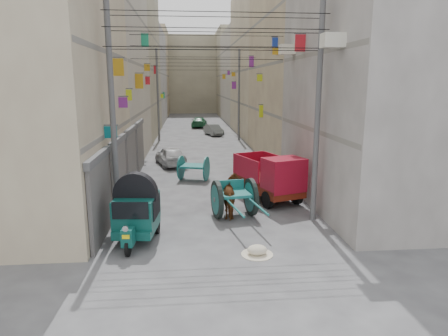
{
  "coord_description": "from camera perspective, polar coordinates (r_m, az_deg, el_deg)",
  "views": [
    {
      "loc": [
        -1.06,
        -8.0,
        5.05
      ],
      "look_at": [
        0.27,
        6.5,
        1.95
      ],
      "focal_mm": 32.0,
      "sensor_mm": 36.0,
      "label": 1
    }
  ],
  "objects": [
    {
      "name": "overhead_cables",
      "position": [
        22.49,
        -2.65,
        16.36
      ],
      "size": [
        7.4,
        22.52,
        1.12
      ],
      "color": "black",
      "rests_on": "ground"
    },
    {
      "name": "horse",
      "position": [
        15.48,
        1.27,
        -4.07
      ],
      "size": [
        0.84,
        1.82,
        1.53
      ],
      "primitive_type": "imported",
      "rotation": [
        0.0,
        0.0,
        3.13
      ],
      "color": "brown",
      "rests_on": "ground"
    },
    {
      "name": "building_row_right",
      "position": [
        43.11,
        7.08,
        13.78
      ],
      "size": [
        8.0,
        62.0,
        14.0
      ],
      "color": "#A9A39E",
      "rests_on": "ground"
    },
    {
      "name": "distant_car_white",
      "position": [
        25.31,
        -7.64,
        1.77
      ],
      "size": [
        2.33,
        3.79,
        1.2
      ],
      "primitive_type": "imported",
      "rotation": [
        0.0,
        0.0,
        3.42
      ],
      "color": "#BEBEBE",
      "rests_on": "ground"
    },
    {
      "name": "signboards",
      "position": [
        29.72,
        -3.26,
        8.85
      ],
      "size": [
        8.22,
        40.52,
        5.67
      ],
      "color": "#B98515",
      "rests_on": "ground"
    },
    {
      "name": "end_cap_building",
      "position": [
        74.03,
        -4.55,
        13.08
      ],
      "size": [
        22.0,
        10.0,
        13.0
      ],
      "primitive_type": "cube",
      "color": "tan",
      "rests_on": "ground"
    },
    {
      "name": "auto_rickshaw",
      "position": [
        13.3,
        -12.4,
        -5.92
      ],
      "size": [
        1.58,
        2.52,
        1.73
      ],
      "rotation": [
        0.0,
        0.0,
        -0.1
      ],
      "color": "black",
      "rests_on": "ground"
    },
    {
      "name": "mini_truck",
      "position": [
        17.38,
        6.99,
        -1.62
      ],
      "size": [
        2.74,
        3.98,
        2.05
      ],
      "rotation": [
        0.0,
        0.0,
        0.34
      ],
      "color": "black",
      "rests_on": "ground"
    },
    {
      "name": "distant_car_green",
      "position": [
        47.33,
        -3.56,
        6.55
      ],
      "size": [
        2.08,
        4.17,
        1.16
      ],
      "primitive_type": "imported",
      "rotation": [
        0.0,
        0.0,
        3.02
      ],
      "color": "#22633C",
      "rests_on": "ground"
    },
    {
      "name": "second_cart",
      "position": [
        21.18,
        -4.36,
        0.09
      ],
      "size": [
        1.78,
        1.67,
        1.3
      ],
      "rotation": [
        0.0,
        0.0,
        -0.3
      ],
      "color": "#16635F",
      "rests_on": "ground"
    },
    {
      "name": "tonga_cart",
      "position": [
        15.34,
        1.47,
        -4.23
      ],
      "size": [
        1.76,
        3.41,
        1.46
      ],
      "rotation": [
        0.0,
        0.0,
        0.18
      ],
      "color": "black",
      "rests_on": "ground"
    },
    {
      "name": "feed_sack",
      "position": [
        12.26,
        4.76,
        -11.59
      ],
      "size": [
        0.6,
        0.48,
        0.3
      ],
      "primitive_type": "ellipsoid",
      "color": "beige",
      "rests_on": "ground"
    },
    {
      "name": "shutters_left",
      "position": [
        18.94,
        -13.84,
        0.82
      ],
      "size": [
        0.18,
        14.4,
        2.88
      ],
      "color": "#49494D",
      "rests_on": "ground"
    },
    {
      "name": "distant_car_grey",
      "position": [
        39.74,
        -1.51,
        5.46
      ],
      "size": [
        1.95,
        3.42,
        1.07
      ],
      "primitive_type": "imported",
      "rotation": [
        0.0,
        0.0,
        0.27
      ],
      "color": "#525654",
      "rests_on": "ground"
    },
    {
      "name": "utility_poles",
      "position": [
        25.05,
        -2.87,
        9.58
      ],
      "size": [
        7.4,
        22.2,
        8.0
      ],
      "color": "#515253",
      "rests_on": "ground"
    },
    {
      "name": "building_row_left",
      "position": [
        42.72,
        -15.02,
        13.49
      ],
      "size": [
        8.0,
        62.0,
        14.0
      ],
      "color": "#C1B492",
      "rests_on": "ground"
    },
    {
      "name": "ground",
      "position": [
        9.52,
        2.06,
        -20.03
      ],
      "size": [
        140.0,
        140.0,
        0.0
      ],
      "primitive_type": "plane",
      "color": "#434345",
      "rests_on": "ground"
    },
    {
      "name": "ac_units",
      "position": [
        16.54,
        12.09,
        20.04
      ],
      "size": [
        0.7,
        6.55,
        3.35
      ],
      "color": "silver",
      "rests_on": "ground"
    }
  ]
}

